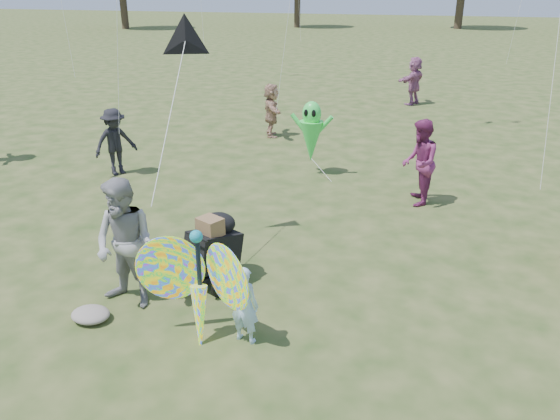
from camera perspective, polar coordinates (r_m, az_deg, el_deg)
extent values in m
plane|color=#51592B|center=(7.31, -2.03, -12.54)|extent=(160.00, 160.00, 0.00)
imported|color=#ADD7F5|center=(6.87, -3.74, -9.86)|extent=(0.41, 0.30, 1.05)
imported|color=gray|center=(7.72, -15.87, -3.49)|extent=(1.01, 0.85, 1.86)
ellipsoid|color=gray|center=(7.90, -19.18, -10.28)|extent=(0.54, 0.44, 0.17)
imported|color=black|center=(13.42, -16.84, 6.83)|extent=(1.06, 1.17, 1.57)
imported|color=tan|center=(16.26, -0.89, 10.39)|extent=(0.96, 1.51, 1.55)
imported|color=#7A285C|center=(11.37, 14.37, 4.82)|extent=(0.76, 0.93, 1.75)
imported|color=#A55E8E|center=(21.41, 13.82, 12.99)|extent=(1.11, 1.69, 1.75)
cube|color=black|center=(8.17, -7.02, -4.21)|extent=(0.78, 0.97, 0.71)
cube|color=black|center=(8.32, -6.91, -6.24)|extent=(0.66, 0.79, 0.10)
ellipsoid|color=black|center=(8.23, -6.43, -1.41)|extent=(0.51, 0.45, 0.33)
cylinder|color=black|center=(8.17, -9.44, -7.52)|extent=(0.17, 0.29, 0.30)
cylinder|color=black|center=(7.99, -6.32, -8.09)|extent=(0.17, 0.29, 0.30)
cylinder|color=black|center=(8.73, -5.69, -5.52)|extent=(0.14, 0.22, 0.22)
cylinder|color=black|center=(7.59, -8.63, -2.85)|extent=(0.41, 0.21, 0.03)
cube|color=olive|center=(7.95, -7.31, -1.72)|extent=(0.43, 0.40, 0.26)
ellipsoid|color=orange|center=(7.03, -11.33, -6.02)|extent=(0.98, 0.71, 1.24)
ellipsoid|color=orange|center=(6.73, -5.57, -7.04)|extent=(0.98, 0.71, 1.24)
cylinder|color=black|center=(6.91, -8.42, -6.81)|extent=(0.06, 0.06, 1.00)
cone|color=orange|center=(7.04, -8.39, -11.38)|extent=(0.36, 0.49, 0.93)
sphere|color=teal|center=(6.64, -8.76, -2.75)|extent=(0.16, 0.16, 0.16)
cone|color=black|center=(8.99, -9.85, 17.08)|extent=(0.89, 0.62, 0.81)
cylinder|color=silver|center=(8.09, -11.44, 9.56)|extent=(0.45, 2.18, 1.91)
cone|color=#36E950|center=(12.87, 3.27, 7.18)|extent=(0.56, 0.56, 0.95)
ellipsoid|color=#36E950|center=(12.71, 3.33, 10.01)|extent=(0.44, 0.39, 0.57)
ellipsoid|color=black|center=(12.55, 2.73, 10.09)|extent=(0.10, 0.05, 0.17)
ellipsoid|color=black|center=(12.51, 3.54, 10.03)|extent=(0.10, 0.05, 0.17)
cylinder|color=#36E950|center=(12.84, 1.99, 9.02)|extent=(0.43, 0.10, 0.49)
cylinder|color=#36E950|center=(12.70, 4.64, 8.81)|extent=(0.43, 0.10, 0.49)
cylinder|color=silver|center=(12.79, 4.30, 4.25)|extent=(0.61, 0.41, 0.41)
cylinder|color=#3A2D21|center=(59.94, -16.03, 19.75)|extent=(0.70, 0.70, 4.20)
cylinder|color=#3A2D21|center=(59.86, 1.82, 20.34)|extent=(0.63, 0.63, 3.78)
cylinder|color=#3A2D21|center=(60.67, 18.32, 19.73)|extent=(0.77, 0.77, 4.62)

